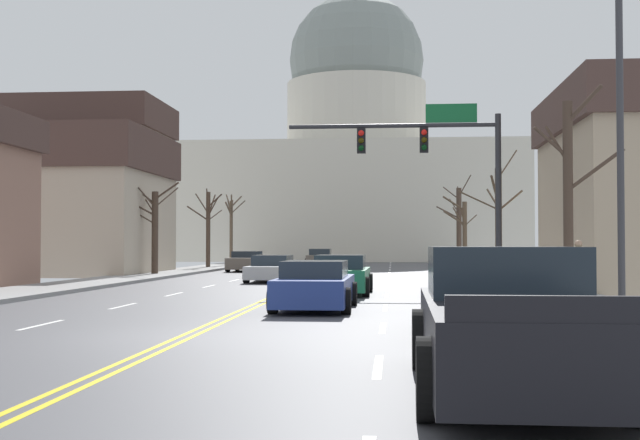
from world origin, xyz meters
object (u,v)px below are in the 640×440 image
(pickup_truck_near_03, at_px, (511,326))
(sedan_oncoming_01, at_px, (247,262))
(sedan_near_00, at_px, (341,276))
(sedan_near_01, at_px, (315,286))
(street_lamp_right, at_px, (606,91))
(sedan_near_02, at_px, (484,303))
(signal_gantry, at_px, (438,156))
(sedan_oncoming_02, at_px, (320,258))
(sedan_oncoming_00, at_px, (272,269))
(pedestrian_00, at_px, (579,265))

(pickup_truck_near_03, bearing_deg, sedan_oncoming_01, 104.23)
(sedan_near_00, height_order, pickup_truck_near_03, pickup_truck_near_03)
(sedan_near_01, height_order, pickup_truck_near_03, pickup_truck_near_03)
(street_lamp_right, xyz_separation_m, sedan_near_02, (-2.62, -1.76, -4.09))
(sedan_near_01, bearing_deg, pickup_truck_near_03, -73.81)
(signal_gantry, height_order, sedan_oncoming_02, signal_gantry)
(sedan_oncoming_01, bearing_deg, sedan_near_02, -73.22)
(sedan_near_00, relative_size, pickup_truck_near_03, 0.83)
(sedan_oncoming_00, relative_size, sedan_oncoming_01, 1.00)
(pickup_truck_near_03, distance_m, sedan_oncoming_02, 51.01)
(sedan_near_01, distance_m, sedan_near_02, 6.94)
(pedestrian_00, bearing_deg, sedan_oncoming_02, 106.46)
(sedan_near_02, bearing_deg, signal_gantry, 89.78)
(sedan_near_01, distance_m, pickup_truck_near_03, 11.87)
(sedan_near_02, height_order, sedan_oncoming_02, sedan_near_02)
(pickup_truck_near_03, xyz_separation_m, sedan_oncoming_00, (-6.62, 26.51, -0.18))
(sedan_oncoming_00, distance_m, sedan_oncoming_02, 24.06)
(sedan_oncoming_01, xyz_separation_m, sedan_oncoming_02, (3.54, 10.50, 0.03))
(pickup_truck_near_03, bearing_deg, street_lamp_right, 68.13)
(sedan_near_02, xyz_separation_m, pedestrian_00, (3.69, 9.29, 0.43))
(sedan_near_02, xyz_separation_m, sedan_oncoming_01, (-10.44, 34.63, -0.03))
(signal_gantry, distance_m, pickup_truck_near_03, 21.90)
(signal_gantry, bearing_deg, sedan_near_00, -133.06)
(street_lamp_right, height_order, sedan_oncoming_01, street_lamp_right)
(sedan_near_02, bearing_deg, street_lamp_right, 33.95)
(pickup_truck_near_03, distance_m, sedan_oncoming_00, 27.33)
(sedan_near_02, bearing_deg, sedan_oncoming_02, 98.70)
(street_lamp_right, xyz_separation_m, sedan_oncoming_00, (-9.52, 19.30, -4.15))
(signal_gantry, distance_m, sedan_oncoming_00, 9.64)
(sedan_near_00, relative_size, sedan_oncoming_00, 1.05)
(street_lamp_right, height_order, pickup_truck_near_03, street_lamp_right)
(signal_gantry, relative_size, pickup_truck_near_03, 1.45)
(signal_gantry, xyz_separation_m, pedestrian_00, (3.62, -6.75, -3.89))
(street_lamp_right, bearing_deg, sedan_oncoming_02, 102.39)
(sedan_near_02, bearing_deg, sedan_near_00, 105.07)
(sedan_near_02, distance_m, pickup_truck_near_03, 5.46)
(sedan_near_00, bearing_deg, street_lamp_right, -60.74)
(sedan_near_02, bearing_deg, pickup_truck_near_03, -92.91)
(sedan_near_00, xyz_separation_m, sedan_oncoming_02, (-3.56, 32.72, 0.01))
(signal_gantry, relative_size, sedan_near_02, 1.82)
(sedan_near_02, distance_m, sedan_oncoming_00, 22.16)
(signal_gantry, bearing_deg, street_lamp_right, -79.84)
(signal_gantry, height_order, sedan_near_00, signal_gantry)
(street_lamp_right, relative_size, sedan_near_02, 1.78)
(signal_gantry, distance_m, sedan_oncoming_02, 30.22)
(sedan_near_02, relative_size, pedestrian_00, 2.66)
(pickup_truck_near_03, relative_size, sedan_oncoming_01, 1.28)
(street_lamp_right, height_order, sedan_near_01, street_lamp_right)
(sedan_near_02, height_order, sedan_oncoming_00, sedan_near_02)
(street_lamp_right, bearing_deg, pedestrian_00, 81.94)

